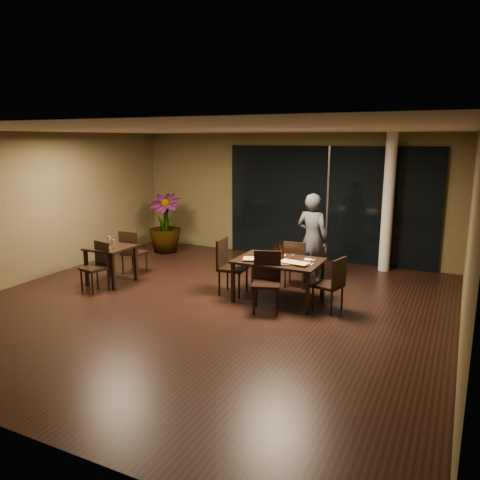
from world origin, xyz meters
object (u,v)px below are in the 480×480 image
at_px(chair_main_far, 296,262).
at_px(chair_main_left, 228,263).
at_px(chair_main_near, 267,278).
at_px(chair_side_far, 132,250).
at_px(diner, 312,239).
at_px(side_table, 111,253).
at_px(chair_main_right, 333,282).
at_px(bottle_c, 280,250).
at_px(main_table, 279,264).
at_px(bottle_b, 283,253).
at_px(bottle_a, 276,251).
at_px(chair_side_near, 98,263).
at_px(potted_plant, 165,223).

distance_m(chair_main_far, chair_main_left, 1.34).
bearing_deg(chair_main_near, chair_side_far, 150.00).
bearing_deg(diner, chair_main_near, 93.13).
xyz_separation_m(chair_main_far, chair_side_far, (-3.45, -0.65, 0.01)).
height_order(side_table, chair_main_near, chair_main_near).
height_order(chair_main_left, chair_main_right, chair_main_left).
bearing_deg(bottle_c, main_table, -79.98).
relative_size(chair_main_far, bottle_b, 3.37).
bearing_deg(chair_side_far, chair_main_right, 171.88).
bearing_deg(chair_main_right, main_table, -84.79).
bearing_deg(bottle_b, chair_side_far, 177.20).
distance_m(chair_side_far, bottle_a, 3.36).
relative_size(chair_side_far, chair_side_near, 1.03).
relative_size(chair_main_right, diner, 0.52).
distance_m(main_table, bottle_b, 0.23).
relative_size(chair_main_right, bottle_b, 3.39).
bearing_deg(side_table, chair_side_far, 91.24).
bearing_deg(potted_plant, chair_main_right, -25.23).
relative_size(side_table, chair_main_far, 0.86).
relative_size(side_table, bottle_b, 2.88).
xyz_separation_m(chair_side_near, potted_plant, (-0.61, 3.13, 0.23)).
distance_m(chair_main_left, chair_side_far, 2.44).
relative_size(chair_main_far, chair_main_left, 0.90).
height_order(chair_side_far, bottle_b, bottle_b).
distance_m(chair_side_near, bottle_a, 3.43).
relative_size(diner, bottle_b, 6.56).
bearing_deg(chair_main_left, chair_main_near, -121.09).
height_order(main_table, bottle_a, bottle_a).
bearing_deg(chair_side_far, chair_main_left, 170.97).
bearing_deg(chair_main_left, chair_main_right, -97.65).
bearing_deg(chair_main_near, diner, 64.46).
height_order(chair_main_near, bottle_a, bottle_a).
bearing_deg(chair_main_far, potted_plant, -23.56).
bearing_deg(diner, chair_main_far, 77.15).
height_order(main_table, chair_main_right, chair_main_right).
bearing_deg(bottle_c, potted_plant, 152.25).
distance_m(bottle_a, bottle_c, 0.09).
bearing_deg(side_table, main_table, 8.37).
bearing_deg(main_table, bottle_b, -2.21).
relative_size(side_table, chair_side_near, 0.86).
xyz_separation_m(chair_main_left, potted_plant, (-2.98, 2.24, 0.16)).
bearing_deg(chair_main_near, potted_plant, 127.12).
distance_m(side_table, chair_side_near, 0.46).
height_order(chair_side_far, chair_side_near, chair_side_far).
bearing_deg(chair_main_far, bottle_b, 87.93).
distance_m(chair_side_far, potted_plant, 2.10).
bearing_deg(chair_main_right, bottle_a, -86.81).
bearing_deg(potted_plant, side_table, -78.31).
height_order(chair_main_left, bottle_a, chair_main_left).
bearing_deg(bottle_a, chair_main_far, 81.27).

